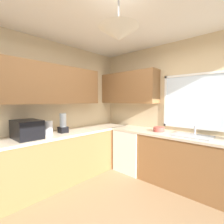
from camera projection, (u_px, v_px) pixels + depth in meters
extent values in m
cube|color=beige|center=(180.00, 110.00, 3.16)|extent=(3.79, 0.06, 2.64)
cube|color=beige|center=(43.00, 111.00, 3.06)|extent=(0.06, 3.77, 2.64)
cube|color=silver|center=(198.00, 101.00, 2.90)|extent=(1.18, 0.02, 0.92)
cube|color=white|center=(199.00, 74.00, 2.86)|extent=(1.26, 0.04, 0.04)
cube|color=white|center=(197.00, 128.00, 2.93)|extent=(1.26, 0.04, 0.04)
cube|color=white|center=(166.00, 101.00, 3.31)|extent=(0.04, 0.04, 1.00)
cube|color=olive|center=(36.00, 83.00, 2.75)|extent=(0.32, 2.55, 0.70)
cube|color=olive|center=(128.00, 88.00, 3.75)|extent=(1.42, 0.32, 0.70)
cylinder|color=#B7B7BC|center=(119.00, 10.00, 1.72)|extent=(0.02, 0.02, 0.35)
cone|color=silver|center=(119.00, 34.00, 1.74)|extent=(0.44, 0.44, 0.14)
cube|color=olive|center=(53.00, 161.00, 2.89)|extent=(0.62, 3.35, 0.87)
cube|color=beige|center=(53.00, 135.00, 2.86)|extent=(0.65, 3.38, 0.04)
cube|color=olive|center=(184.00, 162.00, 2.83)|extent=(2.85, 0.62, 0.87)
cube|color=beige|center=(185.00, 136.00, 2.80)|extent=(2.88, 0.65, 0.04)
cube|color=white|center=(132.00, 150.00, 3.53)|extent=(0.60, 0.60, 0.87)
cube|color=black|center=(27.00, 129.00, 2.54)|extent=(0.48, 0.36, 0.29)
cylinder|color=#B7B7BC|center=(49.00, 128.00, 2.78)|extent=(0.13, 0.13, 0.25)
cube|color=#9EA0A5|center=(192.00, 136.00, 2.72)|extent=(0.60, 0.40, 0.02)
cylinder|color=#B7B7BC|center=(195.00, 130.00, 2.83)|extent=(0.03, 0.03, 0.18)
cylinder|color=#B7B7BC|center=(193.00, 125.00, 2.75)|extent=(0.02, 0.20, 0.02)
cylinder|color=#B74C42|center=(159.00, 129.00, 3.12)|extent=(0.21, 0.21, 0.09)
cube|color=black|center=(63.00, 130.00, 3.01)|extent=(0.15, 0.15, 0.11)
cylinder|color=#B2BCC6|center=(63.00, 120.00, 3.00)|extent=(0.12, 0.12, 0.25)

